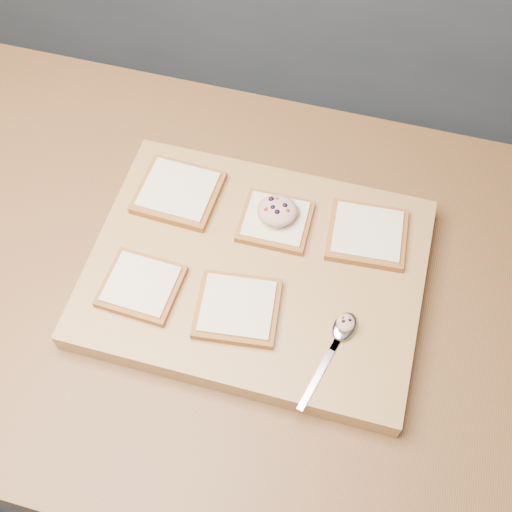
{
  "coord_description": "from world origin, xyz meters",
  "views": [
    {
      "loc": [
        0.1,
        -0.46,
        1.8
      ],
      "look_at": [
        -0.02,
        0.01,
        0.97
      ],
      "focal_mm": 45.0,
      "sensor_mm": 36.0,
      "label": 1
    }
  ],
  "objects_px": {
    "cutting_board": "(256,272)",
    "spoon": "(341,333)",
    "bread_far_center": "(275,221)",
    "tuna_salad_dollop": "(277,210)"
  },
  "relations": [
    {
      "from": "tuna_salad_dollop",
      "to": "spoon",
      "type": "distance_m",
      "value": 0.22
    },
    {
      "from": "bread_far_center",
      "to": "tuna_salad_dollop",
      "type": "bearing_deg",
      "value": 76.44
    },
    {
      "from": "bread_far_center",
      "to": "tuna_salad_dollop",
      "type": "height_order",
      "value": "tuna_salad_dollop"
    },
    {
      "from": "bread_far_center",
      "to": "tuna_salad_dollop",
      "type": "distance_m",
      "value": 0.02
    },
    {
      "from": "bread_far_center",
      "to": "spoon",
      "type": "xyz_separation_m",
      "value": [
        0.14,
        -0.16,
        -0.0
      ]
    },
    {
      "from": "cutting_board",
      "to": "spoon",
      "type": "xyz_separation_m",
      "value": [
        0.15,
        -0.08,
        0.03
      ]
    },
    {
      "from": "spoon",
      "to": "bread_far_center",
      "type": "bearing_deg",
      "value": 130.53
    },
    {
      "from": "cutting_board",
      "to": "spoon",
      "type": "relative_size",
      "value": 3.07
    },
    {
      "from": "bread_far_center",
      "to": "spoon",
      "type": "relative_size",
      "value": 0.67
    },
    {
      "from": "bread_far_center",
      "to": "spoon",
      "type": "height_order",
      "value": "bread_far_center"
    }
  ]
}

